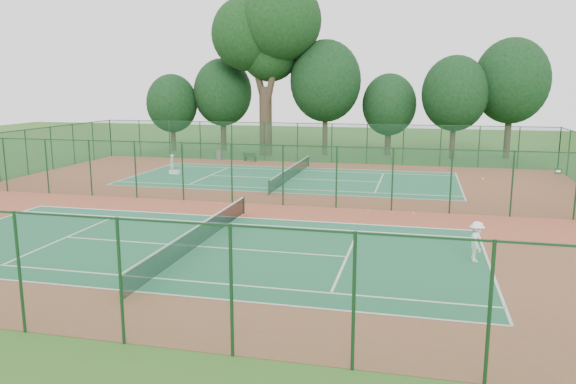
% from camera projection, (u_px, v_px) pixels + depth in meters
% --- Properties ---
extents(ground, '(120.00, 120.00, 0.00)m').
position_uv_depth(ground, '(257.00, 204.00, 32.65)').
color(ground, '#2B561A').
rests_on(ground, ground).
extents(red_pad, '(40.00, 36.00, 0.01)m').
position_uv_depth(red_pad, '(257.00, 204.00, 32.65)').
color(red_pad, brown).
rests_on(red_pad, ground).
extents(court_near, '(23.77, 10.97, 0.01)m').
position_uv_depth(court_near, '(198.00, 246.00, 24.05)').
color(court_near, '#1C5A3C').
rests_on(court_near, red_pad).
extents(court_far, '(23.77, 10.97, 0.01)m').
position_uv_depth(court_far, '(292.00, 179.00, 41.25)').
color(court_far, '#226C48').
rests_on(court_far, red_pad).
extents(fence_north, '(40.00, 0.09, 3.50)m').
position_uv_depth(fence_north, '(315.00, 143.00, 49.52)').
color(fence_north, '#174628').
rests_on(fence_north, ground).
extents(fence_south, '(40.00, 0.09, 3.50)m').
position_uv_depth(fence_south, '(69.00, 277.00, 15.12)').
color(fence_south, '#1C5434').
rests_on(fence_south, ground).
extents(fence_divider, '(40.00, 0.09, 3.50)m').
position_uv_depth(fence_divider, '(257.00, 174.00, 32.32)').
color(fence_divider, '#184928').
rests_on(fence_divider, ground).
extents(tennis_net_near, '(0.10, 12.90, 0.97)m').
position_uv_depth(tennis_net_near, '(198.00, 235.00, 23.95)').
color(tennis_net_near, '#133520').
rests_on(tennis_net_near, ground).
extents(tennis_net_far, '(0.10, 12.90, 0.97)m').
position_uv_depth(tennis_net_far, '(292.00, 172.00, 41.15)').
color(tennis_net_far, '#153A22').
rests_on(tennis_net_far, ground).
extents(player_near, '(0.70, 1.09, 1.61)m').
position_uv_depth(player_near, '(476.00, 242.00, 21.88)').
color(player_near, white).
rests_on(player_near, court_near).
extents(player_far, '(0.39, 0.57, 1.50)m').
position_uv_depth(player_far, '(172.00, 164.00, 43.45)').
color(player_far, silver).
rests_on(player_far, court_far).
extents(trash_bin, '(0.67, 0.67, 0.94)m').
position_uv_depth(trash_bin, '(219.00, 155.00, 51.37)').
color(trash_bin, slate).
rests_on(trash_bin, red_pad).
extents(bench, '(1.34, 0.68, 0.79)m').
position_uv_depth(bench, '(250.00, 157.00, 50.43)').
color(bench, black).
rests_on(bench, red_pad).
extents(kit_bag, '(0.85, 0.38, 0.31)m').
position_uv_depth(kit_bag, '(175.00, 172.00, 43.37)').
color(kit_bag, white).
rests_on(kit_bag, red_pad).
extents(stray_ball_a, '(0.07, 0.07, 0.07)m').
position_uv_depth(stray_ball_a, '(368.00, 210.00, 30.82)').
color(stray_ball_a, '#B7D030').
rests_on(stray_ball_a, red_pad).
extents(stray_ball_b, '(0.07, 0.07, 0.07)m').
position_uv_depth(stray_ball_b, '(414.00, 213.00, 30.10)').
color(stray_ball_b, '#E3F338').
rests_on(stray_ball_b, red_pad).
extents(stray_ball_c, '(0.07, 0.07, 0.07)m').
position_uv_depth(stray_ball_c, '(220.00, 203.00, 32.59)').
color(stray_ball_c, '#C7E134').
rests_on(stray_ball_c, red_pad).
extents(big_tree, '(10.70, 7.83, 16.44)m').
position_uv_depth(big_tree, '(267.00, 33.00, 53.06)').
color(big_tree, '#35281C').
rests_on(big_tree, ground).
extents(evergreen_row, '(39.00, 5.00, 12.00)m').
position_uv_depth(evergreen_row, '(331.00, 154.00, 55.72)').
color(evergreen_row, black).
rests_on(evergreen_row, ground).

